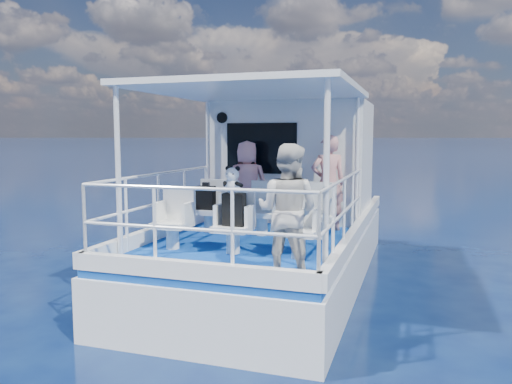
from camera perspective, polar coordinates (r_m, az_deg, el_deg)
ground at (r=8.00m, az=0.23°, el=-11.55°), size 2000.00×2000.00×0.00m
hull at (r=8.91m, az=2.22°, el=-9.66°), size 3.00×7.00×1.60m
deck at (r=8.72m, az=2.25°, el=-4.28°), size 2.90×6.90×0.10m
cabin at (r=9.84m, az=4.34°, el=3.66°), size 2.85×2.00×2.20m
canopy at (r=7.45m, az=-0.24°, el=11.60°), size 3.00×3.20×0.08m
canopy_posts at (r=7.39m, az=-0.36°, el=2.80°), size 2.77×2.97×2.20m
railings at (r=7.14m, az=-1.18°, el=-2.17°), size 2.84×3.59×1.00m
seat_port_fwd at (r=8.23m, az=-5.32°, el=-3.25°), size 0.48×0.46×0.38m
seat_center_fwd at (r=7.92m, az=0.68°, el=-3.60°), size 0.48×0.46×0.38m
seat_stbd_fwd at (r=7.70m, az=7.09°, el=-3.93°), size 0.48×0.46×0.38m
seat_port_aft at (r=7.08m, az=-9.51°, el=-4.89°), size 0.48×0.46×0.38m
seat_center_aft at (r=6.71m, az=-2.65°, el=-5.42°), size 0.48×0.46×0.38m
seat_stbd_aft at (r=6.46m, az=4.89°, el=-5.91°), size 0.48×0.46×0.38m
passenger_port_fwd at (r=8.69m, az=-1.02°, el=0.97°), size 0.62×0.49×1.49m
passenger_stbd_fwd at (r=8.37m, az=8.25°, el=1.03°), size 0.68×0.57×1.58m
passenger_stbd_aft at (r=5.49m, az=3.62°, el=-2.21°), size 0.79×0.65×1.48m
backpack_port at (r=8.13m, az=-5.75°, el=-0.66°), size 0.29×0.16×0.38m
backpack_center at (r=6.61m, az=-2.52°, el=-2.03°), size 0.29×0.16×0.43m
compact_camera at (r=8.10m, az=-5.75°, el=0.89°), size 0.11×0.06×0.06m
panda at (r=6.57m, az=-2.68°, el=1.39°), size 0.23×0.19×0.36m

